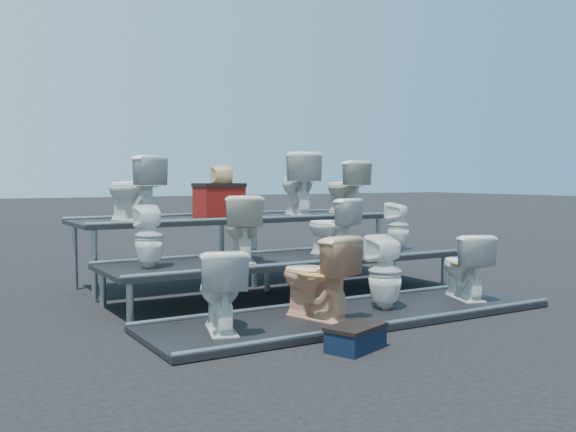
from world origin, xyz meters
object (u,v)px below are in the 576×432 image
toilet_4 (149,237)px  toilet_6 (332,226)px  toilet_8 (133,188)px  toilet_9 (223,191)px  toilet_0 (220,290)px  step_stool (356,339)px  toilet_10 (298,184)px  red_crate (219,202)px  toilet_7 (398,226)px  toilet_1 (316,276)px  toilet_3 (465,266)px  toilet_2 (385,272)px  toilet_5 (242,228)px  toilet_11 (345,187)px

toilet_4 → toilet_6: 2.24m
toilet_8 → toilet_9: 1.19m
toilet_0 → step_stool: bearing=146.5°
toilet_0 → toilet_9: size_ratio=1.03×
toilet_4 → toilet_6: toilet_6 is taller
toilet_10 → red_crate: toilet_10 is taller
toilet_6 → toilet_8: bearing=-47.7°
toilet_6 → toilet_7: (1.03, 0.00, -0.04)m
toilet_1 → toilet_3: (1.93, 0.00, -0.04)m
toilet_0 → toilet_2: (1.81, 0.00, 0.01)m
red_crate → toilet_0: bearing=-115.3°
toilet_1 → toilet_3: 1.93m
toilet_1 → toilet_4: (-1.18, 1.30, 0.33)m
toilet_4 → toilet_8: (0.25, 1.30, 0.47)m
toilet_2 → toilet_6: bearing=-93.5°
toilet_1 → toilet_8: 2.87m
toilet_1 → toilet_2: bearing=165.5°
toilet_5 → toilet_9: size_ratio=1.06×
toilet_2 → toilet_6: (0.25, 1.30, 0.37)m
toilet_3 → toilet_11: size_ratio=0.95×
toilet_8 → toilet_3: bearing=113.8°
toilet_10 → toilet_2: bearing=96.0°
toilet_4 → red_crate: (1.36, 1.27, 0.28)m
red_crate → toilet_11: bearing=-0.1°
toilet_2 → toilet_7: size_ratio=1.23×
toilet_1 → toilet_9: size_ratio=1.14×
toilet_4 → toilet_11: 3.65m
toilet_4 → red_crate: red_crate is taller
toilet_9 → toilet_10: bearing=-163.2°
toilet_2 → toilet_10: 2.80m
toilet_3 → red_crate: red_crate is taller
toilet_0 → toilet_4: size_ratio=1.11×
toilet_6 → step_stool: 2.67m
toilet_10 → toilet_8: bearing=18.6°
toilet_4 → toilet_9: size_ratio=0.93×
toilet_3 → step_stool: size_ratio=1.48×
toilet_4 → toilet_10: toilet_10 is taller
toilet_0 → toilet_5: (0.86, 1.30, 0.41)m
toilet_5 → red_crate: bearing=-82.0°
toilet_3 → toilet_5: 2.47m
toilet_9 → step_stool: 3.73m
toilet_3 → toilet_6: toilet_6 is taller
toilet_7 → step_stool: 3.29m
toilet_11 → toilet_10: bearing=1.9°
toilet_10 → step_stool: toilet_10 is taller
red_crate → step_stool: (-0.41, -3.49, -0.97)m
toilet_5 → red_crate: size_ratio=1.32×
toilet_1 → toilet_9: 2.72m
toilet_9 → step_stool: bearing=99.0°
toilet_4 → toilet_10: size_ratio=0.75×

